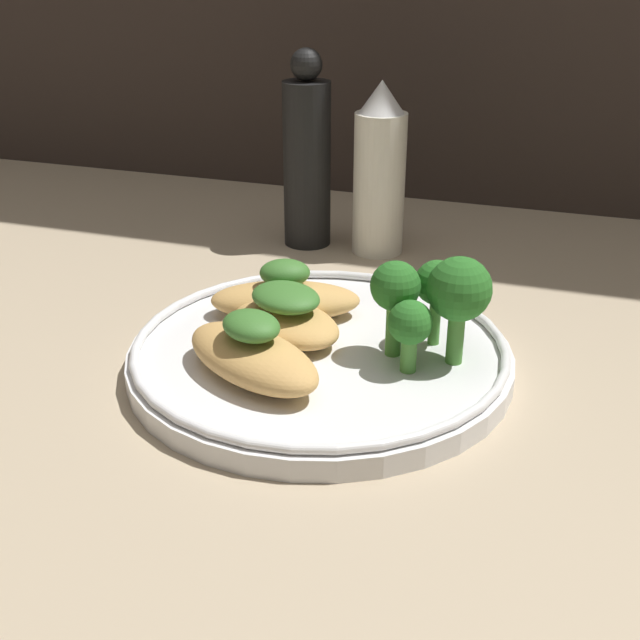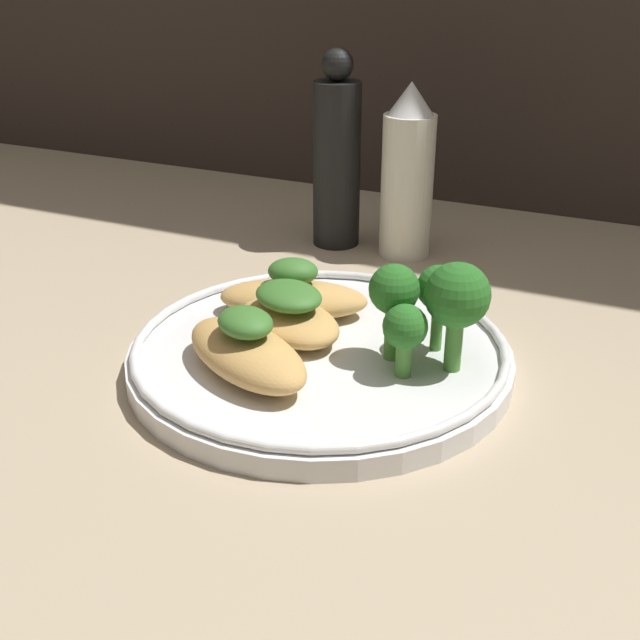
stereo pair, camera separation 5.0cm
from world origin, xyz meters
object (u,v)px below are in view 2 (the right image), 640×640
object	(u,v)px
broccoli_bunch	(431,300)
pepper_grinder	(337,158)
plate	(320,354)
sauce_bottle	(408,175)

from	to	relation	value
broccoli_bunch	pepper_grinder	bearing A→B (deg)	126.30
pepper_grinder	plate	bearing A→B (deg)	-68.81
broccoli_bunch	pepper_grinder	world-z (taller)	pepper_grinder
sauce_bottle	pepper_grinder	bearing A→B (deg)	-180.00
plate	sauce_bottle	bearing A→B (deg)	95.04
plate	sauce_bottle	distance (cm)	22.68
plate	broccoli_bunch	xyz separation A→B (cm)	(6.89, 0.91, 4.70)
sauce_bottle	pepper_grinder	size ratio (longest dim) A/B	0.87
broccoli_bunch	plate	bearing A→B (deg)	-172.47
sauce_bottle	plate	bearing A→B (deg)	-84.96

